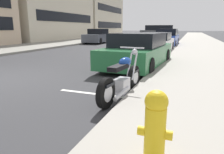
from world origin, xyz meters
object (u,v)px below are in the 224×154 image
object	(u,v)px
parked_motorcycle	(122,79)
crossing_truck	(159,32)
parked_car_far_down_curb	(139,51)
car_opposite_curb	(98,37)
fire_hydrant	(155,126)
parked_car_second_in_row	(156,43)
parked_car_behind_motorcycle	(167,38)

from	to	relation	value
parked_motorcycle	crossing_truck	world-z (taller)	crossing_truck
parked_motorcycle	parked_car_far_down_curb	xyz separation A→B (m)	(3.94, 0.57, 0.23)
car_opposite_curb	fire_hydrant	bearing A→B (deg)	23.24
parked_car_far_down_curb	parked_car_second_in_row	world-z (taller)	parked_car_far_down_curb
parked_car_behind_motorcycle	parked_car_second_in_row	bearing A→B (deg)	179.91
parked_car_second_in_row	crossing_truck	world-z (taller)	crossing_truck
parked_motorcycle	parked_car_second_in_row	bearing A→B (deg)	10.25
parked_motorcycle	fire_hydrant	size ratio (longest dim) A/B	2.64
parked_car_second_in_row	crossing_truck	xyz separation A→B (m)	(18.56, 2.51, 0.41)
parked_car_far_down_curb	parked_motorcycle	bearing A→B (deg)	-167.76
parked_car_far_down_curb	car_opposite_curb	distance (m)	14.16
parked_motorcycle	crossing_truck	distance (m)	27.98
parked_car_second_in_row	crossing_truck	size ratio (longest dim) A/B	0.83
parked_car_behind_motorcycle	fire_hydrant	distance (m)	17.44
crossing_truck	fire_hydrant	world-z (taller)	crossing_truck
parked_motorcycle	parked_car_second_in_row	world-z (taller)	parked_car_second_in_row
parked_car_far_down_curb	car_opposite_curb	bearing A→B (deg)	35.06
parked_car_behind_motorcycle	fire_hydrant	world-z (taller)	parked_car_behind_motorcycle
parked_car_behind_motorcycle	crossing_truck	xyz separation A→B (m)	(12.82, 2.56, 0.33)
parked_car_second_in_row	fire_hydrant	xyz separation A→B (m)	(-11.62, -1.79, -0.05)
parked_car_behind_motorcycle	car_opposite_curb	size ratio (longest dim) A/B	1.09
parked_car_behind_motorcycle	car_opposite_curb	xyz separation A→B (m)	(1.09, 7.26, -0.01)
parked_car_far_down_curb	parked_car_behind_motorcycle	size ratio (longest dim) A/B	1.00
car_opposite_curb	parked_car_behind_motorcycle	bearing A→B (deg)	78.66
parked_motorcycle	car_opposite_curb	distance (m)	17.89
parked_motorcycle	parked_car_behind_motorcycle	xyz separation A→B (m)	(14.97, 0.62, 0.27)
parked_motorcycle	crossing_truck	bearing A→B (deg)	12.63
parked_car_far_down_curb	parked_car_behind_motorcycle	xyz separation A→B (m)	(11.03, 0.05, 0.04)
crossing_truck	car_opposite_curb	bearing A→B (deg)	62.72
crossing_truck	fire_hydrant	size ratio (longest dim) A/B	6.90
crossing_truck	parked_car_behind_motorcycle	bearing A→B (deg)	95.83
car_opposite_curb	fire_hydrant	xyz separation A→B (m)	(-18.45, -9.00, -0.12)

